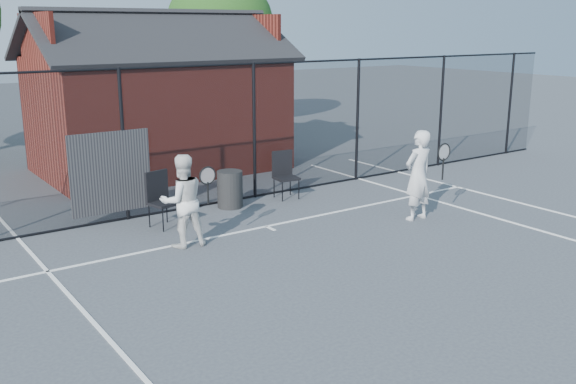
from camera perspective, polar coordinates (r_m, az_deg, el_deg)
ground at (r=10.15m, az=7.41°, el=-7.27°), size 80.00×80.00×0.00m
court_lines at (r=9.30m, az=12.95°, el=-9.60°), size 11.02×18.00×0.01m
fence at (r=13.59m, az=-7.70°, el=4.64°), size 22.04×3.00×3.00m
clubhouse at (r=17.49m, az=-11.46°, el=7.20°), size 6.50×4.36×4.19m
tree_right at (r=24.51m, az=-6.04°, el=14.35°), size 3.97×3.97×5.70m
player_front at (r=12.90m, az=11.50°, el=1.48°), size 0.81×0.60×1.80m
player_back at (r=11.24m, az=-9.35°, el=-0.78°), size 0.92×0.72×1.64m
chair_left at (r=12.45m, az=-10.95°, el=-0.76°), size 0.61×0.63×1.05m
chair_right at (r=14.29m, az=-0.14°, el=1.44°), size 0.56×0.57×1.03m
waste_bin at (r=13.67m, az=-5.18°, el=0.25°), size 0.66×0.66×0.79m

